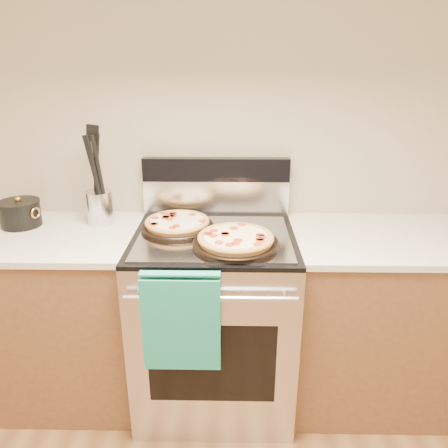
{
  "coord_description": "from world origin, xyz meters",
  "views": [
    {
      "loc": [
        0.08,
        -0.24,
        1.7
      ],
      "look_at": [
        0.05,
        1.55,
        1.01
      ],
      "focal_mm": 35.0,
      "sensor_mm": 36.0,
      "label": 1
    }
  ],
  "objects_px": {
    "range_body": "(215,321)",
    "pepperoni_pizza_front": "(236,240)",
    "utensil_crock": "(100,207)",
    "saucepan": "(20,214)",
    "pepperoni_pizza_back": "(177,224)"
  },
  "relations": [
    {
      "from": "range_body",
      "to": "utensil_crock",
      "type": "relative_size",
      "value": 5.31
    },
    {
      "from": "utensil_crock",
      "to": "saucepan",
      "type": "height_order",
      "value": "utensil_crock"
    },
    {
      "from": "pepperoni_pizza_front",
      "to": "saucepan",
      "type": "distance_m",
      "value": 1.11
    },
    {
      "from": "pepperoni_pizza_back",
      "to": "pepperoni_pizza_front",
      "type": "height_order",
      "value": "pepperoni_pizza_front"
    },
    {
      "from": "pepperoni_pizza_front",
      "to": "saucepan",
      "type": "height_order",
      "value": "saucepan"
    },
    {
      "from": "range_body",
      "to": "saucepan",
      "type": "relative_size",
      "value": 4.65
    },
    {
      "from": "range_body",
      "to": "pepperoni_pizza_front",
      "type": "bearing_deg",
      "value": -52.2
    },
    {
      "from": "range_body",
      "to": "pepperoni_pizza_front",
      "type": "xyz_separation_m",
      "value": [
        0.1,
        -0.13,
        0.5
      ]
    },
    {
      "from": "pepperoni_pizza_front",
      "to": "pepperoni_pizza_back",
      "type": "bearing_deg",
      "value": 144.54
    },
    {
      "from": "utensil_crock",
      "to": "saucepan",
      "type": "distance_m",
      "value": 0.39
    },
    {
      "from": "pepperoni_pizza_front",
      "to": "range_body",
      "type": "bearing_deg",
      "value": 127.8
    },
    {
      "from": "utensil_crock",
      "to": "saucepan",
      "type": "bearing_deg",
      "value": -173.69
    },
    {
      "from": "pepperoni_pizza_back",
      "to": "saucepan",
      "type": "xyz_separation_m",
      "value": [
        -0.79,
        0.06,
        0.02
      ]
    },
    {
      "from": "pepperoni_pizza_front",
      "to": "utensil_crock",
      "type": "height_order",
      "value": "utensil_crock"
    },
    {
      "from": "range_body",
      "to": "pepperoni_pizza_back",
      "type": "distance_m",
      "value": 0.54
    }
  ]
}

